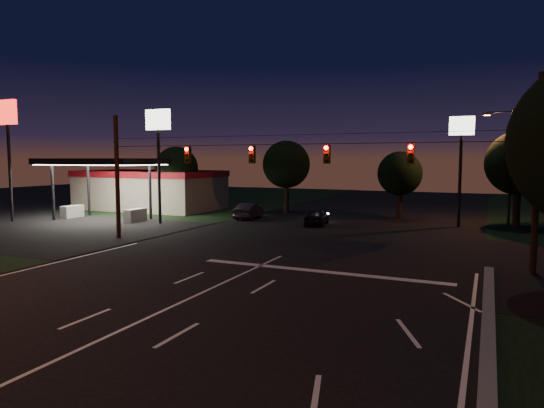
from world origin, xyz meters
The scene contains 17 objects.
ground centered at (0.00, 0.00, 0.00)m, with size 140.00×140.00×0.00m, color black.
cross_street_left centered at (-20.00, 16.00, 0.00)m, with size 20.00×16.00×0.02m, color black.
stop_bar centered at (3.00, 11.50, 0.01)m, with size 12.00×0.50×0.01m, color silver.
utility_pole_right centered at (12.00, 15.00, 0.00)m, with size 0.30×0.30×9.00m, color black.
utility_pole_left centered at (-12.00, 15.00, 0.00)m, with size 0.28×0.28×8.00m, color black.
signal_span centered at (0.00, 14.96, 5.50)m, with size 24.00×0.40×1.56m.
gas_station centered at (-21.86, 30.39, 2.38)m, with size 14.20×16.10×5.25m.
pole_sign_left_near centered at (-14.00, 22.00, 6.98)m, with size 2.20×0.30×9.10m.
pole_sign_left_far centered at (-26.00, 18.00, 7.61)m, with size 2.00×0.30×10.00m.
pole_sign_right centered at (8.00, 30.00, 6.24)m, with size 1.80×0.30×8.40m.
street_light_right_far centered at (11.24, 32.00, 5.24)m, with size 2.20×0.35×9.00m.
tree_far_a centered at (-17.98, 30.12, 4.26)m, with size 4.20×4.20×6.42m.
tree_far_b centered at (-7.98, 34.13, 4.61)m, with size 4.60×4.60×6.98m.
tree_far_c centered at (3.02, 33.10, 3.90)m, with size 3.80×3.80×5.86m.
tree_far_d centered at (12.02, 31.13, 4.83)m, with size 4.80×4.80×7.30m.
car_oncoming_a centered at (-2.32, 26.60, 0.66)m, with size 1.56×3.89×1.33m, color black.
car_oncoming_b centered at (-9.00, 27.94, 0.69)m, with size 1.45×4.16×1.37m, color black.
Camera 1 is at (10.07, -9.54, 5.20)m, focal length 32.00 mm.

